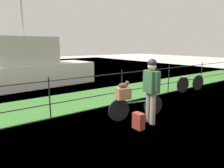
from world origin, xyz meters
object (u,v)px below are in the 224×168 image
at_px(backpack_on_paving, 139,121).
at_px(cyclist_person, 151,85).
at_px(wooden_crate, 123,93).
at_px(bicycle_parked, 190,83).
at_px(bicycle_main, 136,107).
at_px(terrier_dog, 124,85).
at_px(moored_boat_near, 26,69).

bearing_deg(backpack_on_paving, cyclist_person, 101.06).
xyz_separation_m(wooden_crate, bicycle_parked, (4.64, 0.92, -0.39)).
xyz_separation_m(bicycle_main, wooden_crate, (-0.39, 0.09, 0.43)).
relative_size(bicycle_main, cyclist_person, 0.99).
distance_m(wooden_crate, cyclist_person, 0.77).
relative_size(terrier_dog, bicycle_parked, 0.20).
height_order(wooden_crate, cyclist_person, cyclist_person).
bearing_deg(bicycle_parked, backpack_on_paving, -161.27).
bearing_deg(terrier_dog, bicycle_main, -13.53).
distance_m(wooden_crate, terrier_dog, 0.23).
height_order(bicycle_main, cyclist_person, cyclist_person).
bearing_deg(terrier_dog, cyclist_person, -52.71).
bearing_deg(cyclist_person, terrier_dog, 127.29).
relative_size(backpack_on_paving, bicycle_parked, 0.25).
bearing_deg(moored_boat_near, backpack_on_paving, -84.16).
xyz_separation_m(bicycle_main, backpack_on_paving, (-0.46, -0.58, -0.12)).
distance_m(wooden_crate, moored_boat_near, 6.37).
distance_m(bicycle_main, moored_boat_near, 6.54).
relative_size(bicycle_main, moored_boat_near, 0.25).
distance_m(terrier_dog, moored_boat_near, 6.38).
xyz_separation_m(bicycle_main, moored_boat_near, (-1.17, 6.41, 0.55)).
bearing_deg(moored_boat_near, wooden_crate, -82.95).
distance_m(cyclist_person, backpack_on_paving, 0.96).
distance_m(bicycle_parked, moored_boat_near, 7.66).
distance_m(bicycle_main, cyclist_person, 0.83).
relative_size(wooden_crate, backpack_on_paving, 0.90).
xyz_separation_m(backpack_on_paving, moored_boat_near, (-0.71, 6.99, 0.67)).
xyz_separation_m(terrier_dog, cyclist_person, (0.43, -0.57, 0.02)).
xyz_separation_m(bicycle_main, terrier_dog, (-0.37, 0.09, 0.66)).
relative_size(terrier_dog, cyclist_person, 0.19).
height_order(backpack_on_paving, bicycle_parked, bicycle_parked).
distance_m(bicycle_main, bicycle_parked, 4.37).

